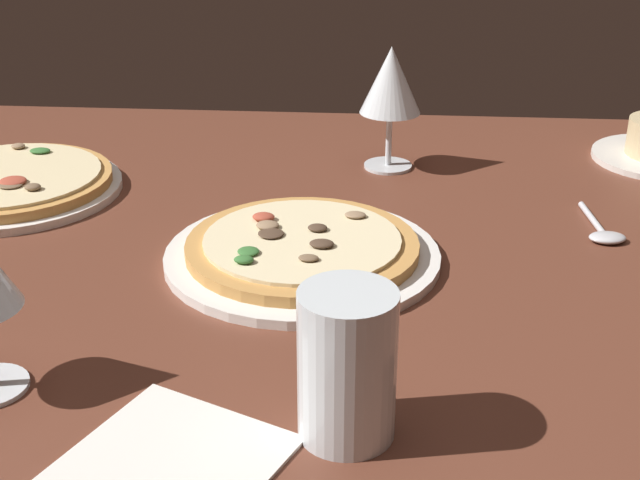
% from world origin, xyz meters
% --- Properties ---
extents(dining_table, '(1.50, 1.10, 0.04)m').
position_xyz_m(dining_table, '(0.00, 0.00, 0.02)').
color(dining_table, brown).
rests_on(dining_table, ground).
extents(pizza_main, '(0.28, 0.28, 0.03)m').
position_xyz_m(pizza_main, '(-0.04, 0.03, 0.05)').
color(pizza_main, white).
rests_on(pizza_main, dining_table).
extents(pizza_side, '(0.27, 0.27, 0.03)m').
position_xyz_m(pizza_side, '(-0.41, 0.18, 0.05)').
color(pizza_side, white).
rests_on(pizza_side, dining_table).
extents(wine_glass_far, '(0.08, 0.08, 0.16)m').
position_xyz_m(wine_glass_far, '(0.05, 0.31, 0.15)').
color(wine_glass_far, silver).
rests_on(wine_glass_far, dining_table).
extents(water_glass, '(0.07, 0.07, 0.12)m').
position_xyz_m(water_glass, '(0.02, -0.26, 0.09)').
color(water_glass, silver).
rests_on(water_glass, dining_table).
extents(paper_menu, '(0.20, 0.22, 0.00)m').
position_xyz_m(paper_menu, '(-0.11, -0.32, 0.04)').
color(paper_menu, white).
rests_on(paper_menu, dining_table).
extents(spoon, '(0.04, 0.11, 0.01)m').
position_xyz_m(spoon, '(0.28, 0.11, 0.04)').
color(spoon, silver).
rests_on(spoon, dining_table).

